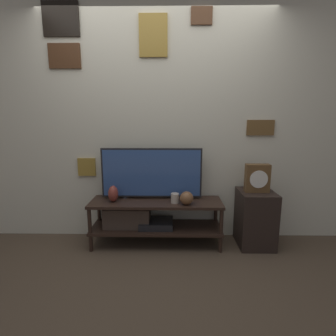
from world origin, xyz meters
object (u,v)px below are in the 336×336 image
Objects in this scene: vase_urn_stoneware at (113,194)px; candle_jar at (175,198)px; mantel_clock at (257,178)px; vase_round_glass at (187,198)px; television at (152,173)px.

vase_urn_stoneware is 0.66m from candle_jar.
mantel_clock reaches higher than vase_urn_stoneware.
vase_urn_stoneware is at bearing -179.48° from mantel_clock.
vase_urn_stoneware is 1.71× the size of candle_jar.
vase_urn_stoneware is 1.24× the size of vase_round_glass.
mantel_clock is at bearing 0.52° from vase_urn_stoneware.
television is 3.69× the size of mantel_clock.
television is 1.13m from mantel_clock.
television is 10.82× the size of candle_jar.
vase_urn_stoneware is 0.78m from vase_round_glass.
television is 0.47m from vase_urn_stoneware.
mantel_clock is (1.12, -0.10, -0.03)m from television.
television is 0.38m from candle_jar.
vase_urn_stoneware is (-0.41, -0.11, -0.20)m from television.
candle_jar is (-0.12, 0.05, -0.02)m from vase_round_glass.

